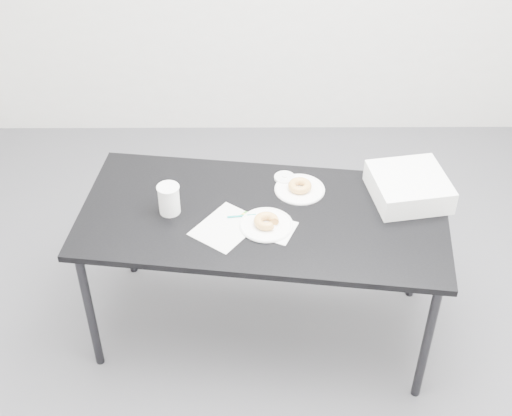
{
  "coord_description": "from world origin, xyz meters",
  "views": [
    {
      "loc": [
        0.02,
        -2.44,
        2.85
      ],
      "look_at": [
        0.04,
        0.02,
        0.85
      ],
      "focal_mm": 50.0,
      "sensor_mm": 36.0,
      "label": 1
    }
  ],
  "objects_px": {
    "table": "(263,224)",
    "pen": "(242,216)",
    "donut_near": "(266,221)",
    "donut_far": "(300,186)",
    "plate_near": "(266,225)",
    "plate_far": "(300,189)",
    "coffee_cup": "(169,199)",
    "bakery_box": "(409,187)",
    "scorecard": "(226,227)"
  },
  "relations": [
    {
      "from": "table",
      "to": "pen",
      "type": "distance_m",
      "value": 0.12
    },
    {
      "from": "donut_near",
      "to": "donut_far",
      "type": "xyz_separation_m",
      "value": [
        0.16,
        0.26,
        -0.0
      ]
    },
    {
      "from": "plate_near",
      "to": "plate_far",
      "type": "xyz_separation_m",
      "value": [
        0.16,
        0.26,
        -0.0
      ]
    },
    {
      "from": "pen",
      "to": "plate_far",
      "type": "height_order",
      "value": "pen"
    },
    {
      "from": "pen",
      "to": "coffee_cup",
      "type": "relative_size",
      "value": 0.9
    },
    {
      "from": "plate_near",
      "to": "coffee_cup",
      "type": "height_order",
      "value": "coffee_cup"
    },
    {
      "from": "plate_far",
      "to": "bakery_box",
      "type": "bearing_deg",
      "value": -5.73
    },
    {
      "from": "table",
      "to": "donut_far",
      "type": "xyz_separation_m",
      "value": [
        0.18,
        0.18,
        0.08
      ]
    },
    {
      "from": "table",
      "to": "donut_far",
      "type": "relative_size",
      "value": 15.69
    },
    {
      "from": "table",
      "to": "donut_far",
      "type": "distance_m",
      "value": 0.26
    },
    {
      "from": "bakery_box",
      "to": "pen",
      "type": "bearing_deg",
      "value": -178.8
    },
    {
      "from": "scorecard",
      "to": "plate_near",
      "type": "xyz_separation_m",
      "value": [
        0.18,
        0.01,
        0.01
      ]
    },
    {
      "from": "plate_far",
      "to": "coffee_cup",
      "type": "bearing_deg",
      "value": -165.2
    },
    {
      "from": "table",
      "to": "bakery_box",
      "type": "height_order",
      "value": "bakery_box"
    },
    {
      "from": "bakery_box",
      "to": "plate_far",
      "type": "bearing_deg",
      "value": 164.59
    },
    {
      "from": "scorecard",
      "to": "plate_far",
      "type": "relative_size",
      "value": 1.18
    },
    {
      "from": "scorecard",
      "to": "plate_far",
      "type": "bearing_deg",
      "value": 74.88
    },
    {
      "from": "donut_far",
      "to": "bakery_box",
      "type": "distance_m",
      "value": 0.51
    },
    {
      "from": "table",
      "to": "coffee_cup",
      "type": "relative_size",
      "value": 12.2
    },
    {
      "from": "table",
      "to": "pen",
      "type": "xyz_separation_m",
      "value": [
        -0.1,
        -0.02,
        0.06
      ]
    },
    {
      "from": "donut_near",
      "to": "bakery_box",
      "type": "relative_size",
      "value": 0.34
    },
    {
      "from": "plate_near",
      "to": "donut_far",
      "type": "xyz_separation_m",
      "value": [
        0.16,
        0.26,
        0.02
      ]
    },
    {
      "from": "donut_near",
      "to": "scorecard",
      "type": "bearing_deg",
      "value": -177.17
    },
    {
      "from": "donut_far",
      "to": "coffee_cup",
      "type": "relative_size",
      "value": 0.78
    },
    {
      "from": "plate_far",
      "to": "donut_near",
      "type": "bearing_deg",
      "value": -121.91
    },
    {
      "from": "plate_far",
      "to": "table",
      "type": "bearing_deg",
      "value": -134.66
    },
    {
      "from": "scorecard",
      "to": "plate_far",
      "type": "height_order",
      "value": "plate_far"
    },
    {
      "from": "scorecard",
      "to": "bakery_box",
      "type": "distance_m",
      "value": 0.88
    },
    {
      "from": "pen",
      "to": "plate_near",
      "type": "relative_size",
      "value": 0.54
    },
    {
      "from": "donut_far",
      "to": "bakery_box",
      "type": "relative_size",
      "value": 0.33
    },
    {
      "from": "plate_near",
      "to": "coffee_cup",
      "type": "distance_m",
      "value": 0.46
    },
    {
      "from": "plate_near",
      "to": "plate_far",
      "type": "bearing_deg",
      "value": 58.09
    },
    {
      "from": "donut_far",
      "to": "coffee_cup",
      "type": "height_order",
      "value": "coffee_cup"
    },
    {
      "from": "plate_near",
      "to": "donut_near",
      "type": "relative_size",
      "value": 2.13
    },
    {
      "from": "table",
      "to": "plate_far",
      "type": "bearing_deg",
      "value": 52.68
    },
    {
      "from": "donut_near",
      "to": "bakery_box",
      "type": "height_order",
      "value": "bakery_box"
    },
    {
      "from": "scorecard",
      "to": "coffee_cup",
      "type": "relative_size",
      "value": 1.95
    },
    {
      "from": "pen",
      "to": "coffee_cup",
      "type": "bearing_deg",
      "value": 166.45
    },
    {
      "from": "scorecard",
      "to": "table",
      "type": "bearing_deg",
      "value": 65.7
    },
    {
      "from": "pen",
      "to": "coffee_cup",
      "type": "xyz_separation_m",
      "value": [
        -0.33,
        0.04,
        0.07
      ]
    },
    {
      "from": "plate_near",
      "to": "donut_near",
      "type": "xyz_separation_m",
      "value": [
        0.0,
        -0.0,
        0.02
      ]
    },
    {
      "from": "donut_far",
      "to": "table",
      "type": "bearing_deg",
      "value": -134.66
    },
    {
      "from": "donut_near",
      "to": "plate_far",
      "type": "distance_m",
      "value": 0.31
    },
    {
      "from": "donut_near",
      "to": "plate_far",
      "type": "height_order",
      "value": "donut_near"
    },
    {
      "from": "table",
      "to": "donut_far",
      "type": "bearing_deg",
      "value": 52.68
    },
    {
      "from": "coffee_cup",
      "to": "plate_near",
      "type": "bearing_deg",
      "value": -13.26
    },
    {
      "from": "table",
      "to": "pen",
      "type": "bearing_deg",
      "value": -159.99
    },
    {
      "from": "donut_near",
      "to": "pen",
      "type": "bearing_deg",
      "value": 150.56
    },
    {
      "from": "table",
      "to": "bakery_box",
      "type": "relative_size",
      "value": 5.24
    },
    {
      "from": "scorecard",
      "to": "donut_near",
      "type": "height_order",
      "value": "donut_near"
    }
  ]
}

